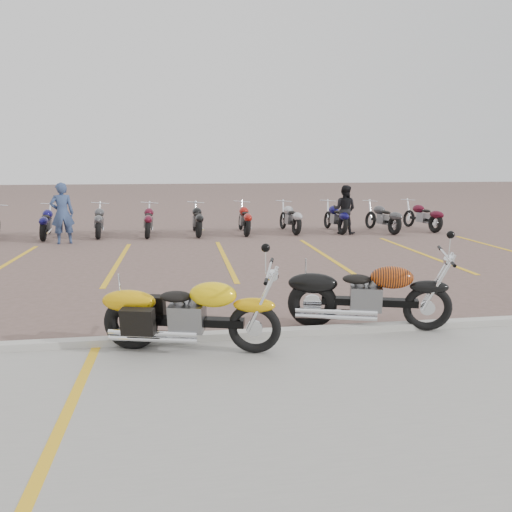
{
  "coord_description": "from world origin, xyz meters",
  "views": [
    {
      "loc": [
        -1.13,
        -8.7,
        2.48
      ],
      "look_at": [
        0.25,
        0.35,
        0.75
      ],
      "focal_mm": 35.0,
      "sensor_mm": 36.0,
      "label": 1
    }
  ],
  "objects_px": {
    "yellow_cruiser": "(187,316)",
    "flame_cruiser": "(365,297)",
    "person_b": "(344,210)",
    "person_a": "(62,213)"
  },
  "relations": [
    {
      "from": "yellow_cruiser",
      "to": "flame_cruiser",
      "type": "height_order",
      "value": "flame_cruiser"
    },
    {
      "from": "flame_cruiser",
      "to": "person_b",
      "type": "relative_size",
      "value": 1.39
    },
    {
      "from": "person_a",
      "to": "person_b",
      "type": "xyz_separation_m",
      "value": [
        9.22,
        0.79,
        -0.09
      ]
    },
    {
      "from": "person_a",
      "to": "yellow_cruiser",
      "type": "bearing_deg",
      "value": 94.62
    },
    {
      "from": "flame_cruiser",
      "to": "person_b",
      "type": "xyz_separation_m",
      "value": [
        2.97,
        9.82,
        0.35
      ]
    },
    {
      "from": "yellow_cruiser",
      "to": "person_a",
      "type": "height_order",
      "value": "person_a"
    },
    {
      "from": "yellow_cruiser",
      "to": "person_a",
      "type": "bearing_deg",
      "value": 125.79
    },
    {
      "from": "person_b",
      "to": "person_a",
      "type": "bearing_deg",
      "value": 39.49
    },
    {
      "from": "yellow_cruiser",
      "to": "flame_cruiser",
      "type": "relative_size",
      "value": 0.99
    },
    {
      "from": "flame_cruiser",
      "to": "person_a",
      "type": "xyz_separation_m",
      "value": [
        -6.25,
        9.03,
        0.44
      ]
    }
  ]
}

